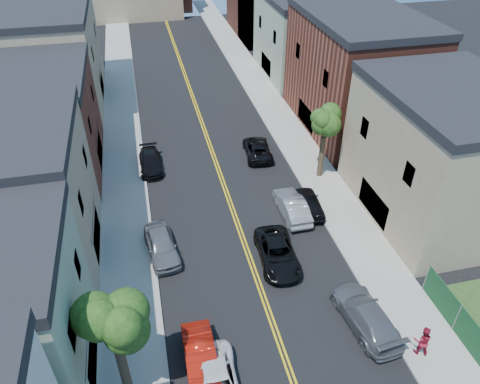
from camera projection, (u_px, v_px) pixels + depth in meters
sidewalk_left at (121, 139)px, 42.28m from camera, size 3.20×100.00×0.15m
sidewalk_right at (283, 121)px, 45.17m from camera, size 3.20×100.00×0.15m
curb_left at (140, 136)px, 42.60m from camera, size 0.30×100.00×0.15m
curb_right at (266, 123)px, 44.85m from camera, size 0.30×100.00×0.15m
bldg_left_tan_near at (9, 207)px, 26.75m from camera, size 9.00×10.00×9.00m
bldg_left_brick at (35, 128)px, 35.70m from camera, size 9.00×12.00×8.00m
bldg_left_tan_far at (51, 58)px, 46.27m from camera, size 9.00×16.00×9.50m
bldg_right_tan at (441, 158)px, 31.09m from camera, size 9.00×12.00×9.00m
bldg_right_brick at (355, 76)px, 41.81m from camera, size 9.00×14.00×10.00m
bldg_right_palegrn at (303, 38)px, 53.26m from camera, size 9.00×12.00×8.50m
tree_left_mid at (109, 309)px, 18.00m from camera, size 5.20×5.20×9.29m
tree_right_far at (327, 113)px, 33.96m from camera, size 4.40×4.40×8.03m
red_sedan at (201, 360)px, 22.78m from camera, size 1.56×4.42×1.45m
grey_car_left at (162, 245)px, 29.50m from camera, size 2.36×4.72×1.55m
black_car_left at (150, 162)px, 37.93m from camera, size 1.81×4.42×1.28m
grey_car_right at (366, 315)px, 24.96m from camera, size 2.62×5.44×1.53m
black_car_right at (309, 203)px, 33.32m from camera, size 1.96×4.16×1.38m
silver_car_right at (292, 206)px, 32.88m from camera, size 1.67×4.63×1.52m
dark_car_right_far at (257, 149)px, 39.67m from camera, size 2.57×4.85×1.30m
black_suv_lane at (277, 253)px, 29.01m from camera, size 2.64×5.17×1.40m
pedestrian_right at (422, 340)px, 23.27m from camera, size 1.12×1.02×1.87m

